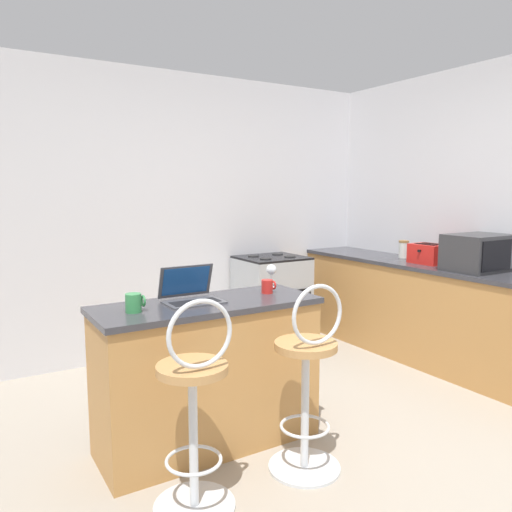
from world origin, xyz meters
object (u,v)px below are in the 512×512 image
toaster (429,254)px  stove_range (272,301)px  wine_glass_short (271,271)px  laptop (190,293)px  mug_red (268,286)px  bar_stool_far (307,382)px  microwave (479,253)px  bar_stool_near (194,411)px  storage_jar (404,249)px  mug_green (134,303)px

toaster → stove_range: bearing=130.9°
wine_glass_short → laptop: bearing=-170.3°
wine_glass_short → mug_red: wine_glass_short is taller
bar_stool_far → stove_range: (1.08, 2.00, -0.06)m
laptop → microwave: size_ratio=0.64×
bar_stool_near → stove_range: (1.74, 2.00, -0.06)m
bar_stool_far → wine_glass_short: size_ratio=6.74×
laptop → wine_glass_short: laptop is taller
bar_stool_far → toaster: bearing=24.0°
bar_stool_far → storage_jar: size_ratio=6.25×
laptop → bar_stool_near: bearing=-112.9°
bar_stool_near → bar_stool_far: (0.66, 0.00, 0.00)m
laptop → stove_range: size_ratio=0.37×
microwave → mug_green: 2.82m
stove_range → mug_red: (-0.97, -1.44, 0.48)m
toaster → mug_red: 1.95m
toaster → mug_green: toaster is taller
microwave → mug_red: (-1.94, 0.14, -0.10)m
bar_stool_near → mug_red: bearing=36.3°
storage_jar → laptop: bearing=-165.0°
mug_red → wine_glass_short: bearing=49.7°
toaster → bar_stool_near: bearing=-161.5°
bar_stool_far → mug_green: size_ratio=10.18×
wine_glass_short → mug_red: size_ratio=1.74×
toaster → storage_jar: toaster is taller
wine_glass_short → storage_jar: bearing=16.7°
bar_stool_near → toaster: toaster is taller
bar_stool_far → mug_green: bar_stool_far is taller
microwave → stove_range: (-0.97, 1.58, -0.59)m
bar_stool_far → wine_glass_short: (0.23, 0.71, 0.49)m
bar_stool_near → mug_green: bar_stool_near is taller
microwave → wine_glass_short: microwave is taller
storage_jar → stove_range: bearing=145.1°
bar_stool_far → stove_range: bearing=61.7°
mug_green → storage_jar: bearing=14.6°
laptop → microwave: 2.46m
microwave → storage_jar: (0.07, 0.85, -0.06)m
toaster → mug_green: 2.83m
laptop → toaster: (2.44, 0.30, 0.03)m
mug_green → wine_glass_short: size_ratio=0.66×
laptop → toaster: 2.46m
bar_stool_near → stove_range: 2.65m
bar_stool_near → storage_jar: 3.09m
mug_green → storage_jar: (2.89, 0.75, 0.03)m
mug_red → storage_jar: storage_jar is taller
bar_stool_far → stove_range: bar_stool_far is taller
laptop → mug_green: (-0.36, -0.08, -0.00)m
laptop → wine_glass_short: (0.64, 0.11, 0.06)m
stove_range → storage_jar: size_ratio=5.26×
bar_stool_far → storage_jar: bearing=31.1°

